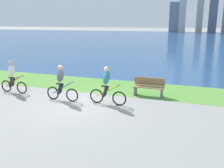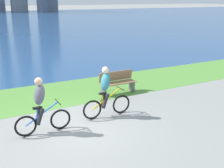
# 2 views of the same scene
# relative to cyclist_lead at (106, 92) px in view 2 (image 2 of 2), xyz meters

# --- Properties ---
(ground_plane) EXTENTS (300.00, 300.00, 0.00)m
(ground_plane) POSITION_rel_cyclist_lead_xyz_m (-1.28, -0.40, -0.84)
(ground_plane) COLOR gray
(grass_strip_bayside) EXTENTS (120.00, 3.20, 0.01)m
(grass_strip_bayside) POSITION_rel_cyclist_lead_xyz_m (-1.28, 2.95, -0.83)
(grass_strip_bayside) COLOR #59933D
(grass_strip_bayside) RESTS_ON ground
(cyclist_lead) EXTENTS (1.71, 0.52, 1.68)m
(cyclist_lead) POSITION_rel_cyclist_lead_xyz_m (0.00, 0.00, 0.00)
(cyclist_lead) COLOR black
(cyclist_lead) RESTS_ON ground
(cyclist_trailing) EXTENTS (1.63, 0.52, 1.66)m
(cyclist_trailing) POSITION_rel_cyclist_lead_xyz_m (-2.15, -0.21, -0.01)
(cyclist_trailing) COLOR black
(cyclist_trailing) RESTS_ON ground
(bench_near_path) EXTENTS (1.50, 0.47, 0.90)m
(bench_near_path) POSITION_rel_cyclist_lead_xyz_m (1.46, 1.90, -0.39)
(bench_near_path) COLOR olive
(bench_near_path) RESTS_ON ground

